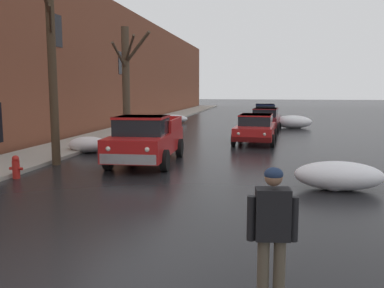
% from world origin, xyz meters
% --- Properties ---
extents(ground_plane, '(200.00, 200.00, 0.00)m').
position_xyz_m(ground_plane, '(0.00, 0.00, 0.00)').
color(ground_plane, black).
extents(left_sidewalk_slab, '(2.66, 80.00, 0.13)m').
position_xyz_m(left_sidewalk_slab, '(-6.29, 18.00, 0.06)').
color(left_sidewalk_slab, '#A8A399').
rests_on(left_sidewalk_slab, ground).
extents(brick_townhouse_facade, '(0.63, 80.00, 8.65)m').
position_xyz_m(brick_townhouse_facade, '(-8.11, 17.99, 4.32)').
color(brick_townhouse_facade, brown).
rests_on(brick_townhouse_facade, ground).
extents(snow_bank_near_corner_left, '(1.72, 1.26, 0.67)m').
position_xyz_m(snow_bank_near_corner_left, '(-4.81, 11.00, 0.33)').
color(snow_bank_near_corner_left, white).
rests_on(snow_bank_near_corner_left, ground).
extents(snow_bank_along_left_kerb, '(2.34, 1.23, 0.77)m').
position_xyz_m(snow_bank_along_left_kerb, '(4.58, 5.98, 0.37)').
color(snow_bank_along_left_kerb, white).
rests_on(snow_bank_along_left_kerb, ground).
extents(snow_bank_mid_block_left, '(2.30, 1.39, 0.68)m').
position_xyz_m(snow_bank_mid_block_left, '(-4.69, 26.28, 0.34)').
color(snow_bank_mid_block_left, white).
rests_on(snow_bank_mid_block_left, ground).
extents(snow_bank_near_corner_right, '(2.58, 1.44, 0.87)m').
position_xyz_m(snow_bank_near_corner_right, '(4.42, 23.71, 0.42)').
color(snow_bank_near_corner_right, white).
rests_on(snow_bank_near_corner_right, ground).
extents(bare_tree_second_along_sidewalk, '(3.75, 2.21, 8.40)m').
position_xyz_m(bare_tree_second_along_sidewalk, '(-4.67, 8.00, 4.08)').
color(bare_tree_second_along_sidewalk, '#423323').
rests_on(bare_tree_second_along_sidewalk, ground).
extents(bare_tree_mid_block, '(1.83, 2.46, 5.89)m').
position_xyz_m(bare_tree_mid_block, '(-4.64, 15.53, 3.15)').
color(bare_tree_mid_block, '#4C3D2D').
rests_on(bare_tree_mid_block, ground).
extents(pickup_truck_red_approaching_near_lane, '(2.33, 5.09, 1.76)m').
position_xyz_m(pickup_truck_red_approaching_near_lane, '(-1.63, 8.92, 0.88)').
color(pickup_truck_red_approaching_near_lane, red).
rests_on(pickup_truck_red_approaching_near_lane, ground).
extents(sedan_red_parked_kerbside_close, '(2.19, 4.49, 1.42)m').
position_xyz_m(sedan_red_parked_kerbside_close, '(2.11, 15.48, 0.75)').
color(sedan_red_parked_kerbside_close, red).
rests_on(sedan_red_parked_kerbside_close, ground).
extents(sedan_maroon_parked_kerbside_mid, '(2.21, 4.53, 1.42)m').
position_xyz_m(sedan_maroon_parked_kerbside_mid, '(2.55, 22.23, 0.75)').
color(sedan_maroon_parked_kerbside_mid, maroon).
rests_on(sedan_maroon_parked_kerbside_mid, ground).
extents(sedan_darkblue_parked_far_down_block, '(2.10, 4.47, 1.42)m').
position_xyz_m(sedan_darkblue_parked_far_down_block, '(2.45, 29.27, 0.75)').
color(sedan_darkblue_parked_far_down_block, navy).
rests_on(sedan_darkblue_parked_far_down_block, ground).
extents(pedestrian_with_coffee, '(0.64, 0.40, 1.76)m').
position_xyz_m(pedestrian_with_coffee, '(2.79, -0.42, 1.04)').
color(pedestrian_with_coffee, brown).
rests_on(pedestrian_with_coffee, ground).
extents(fire_hydrant, '(0.42, 0.22, 0.71)m').
position_xyz_m(fire_hydrant, '(-4.77, 5.71, 0.36)').
color(fire_hydrant, '#B21E19').
rests_on(fire_hydrant, ground).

